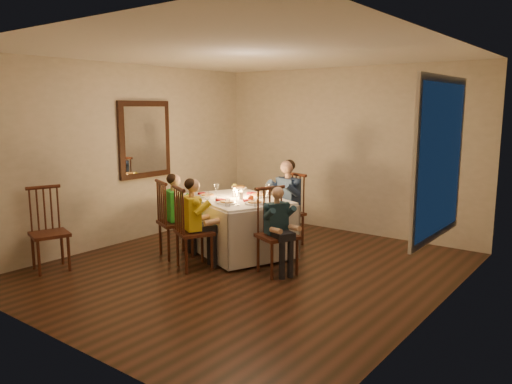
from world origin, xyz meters
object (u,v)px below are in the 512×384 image
Objects in this scene: chair_adult at (286,244)px; child_yellow at (195,268)px; dining_table at (237,214)px; chair_near_right at (195,268)px; adult at (286,244)px; child_teal at (277,273)px; serving_bowl at (239,189)px; chair_extra at (52,270)px; chair_near_left at (177,256)px; child_green at (177,256)px; chair_end at (277,273)px.

chair_adult is 0.92× the size of child_yellow.
dining_table reaches higher than chair_near_right.
chair_adult is 0.00m from adult.
adult reaches higher than chair_adult.
chair_near_right is 1.04m from child_teal.
dining_table is 0.97m from adult.
child_teal is at bearing -127.07° from chair_near_right.
serving_bowl reaches higher than chair_adult.
child_yellow reaches higher than chair_extra.
adult reaches higher than chair_near_left.
dining_table is 1.00m from child_green.
child_yellow is at bearing -86.05° from adult.
serving_bowl reaches higher than chair_end.
dining_table is at bearing -16.29° from chair_extra.
chair_extra is (-1.34, -1.98, -0.54)m from dining_table.
chair_near_left is 0.59m from child_yellow.
chair_near_left is 1.01× the size of chair_extra.
chair_adult and chair_end have the same top height.
dining_table is at bearing -106.47° from child_green.
chair_extra is at bearing -106.64° from adult.
child_teal is (0.93, 0.46, 0.00)m from chair_near_right.
chair_adult is 0.84× the size of adult.
adult is at bearing 52.76° from chair_end.
chair_near_right is 1.00× the size of chair_end.
chair_near_left is at bearing -107.12° from adult.
dining_table is 1.00m from chair_near_left.
child_yellow is (1.35, 1.13, 0.00)m from chair_extra.
adult is 1.62m from child_yellow.
dining_table is 1.55× the size of child_yellow.
serving_bowl is (-0.37, 0.49, 0.25)m from dining_table.
serving_bowl reaches higher than chair_extra.
chair_near_left is at bearing 5.32° from chair_near_right.
child_teal is at bearing -46.27° from chair_adult.
child_yellow is 1.60m from serving_bowl.
chair_near_left and chair_near_right have the same top height.
dining_table is 1.69× the size of chair_end.
chair_near_left is 1.00× the size of chair_end.
chair_near_right is at bearing -177.30° from child_green.
child_green is 1.05× the size of child_teal.
serving_bowl is at bearing 79.74° from chair_end.
chair_end is 2.78m from chair_extra.
chair_end is 0.84× the size of adult.
chair_end is at bearing -146.63° from chair_near_left.
child_green is (0.00, 0.00, 0.00)m from chair_near_left.
chair_near_left is 0.00m from child_green.
child_teal is (0.00, 0.00, 0.00)m from chair_end.
chair_near_left is at bearing -12.88° from chair_extra.
chair_adult is 1.01× the size of chair_extra.
chair_end is 0.93× the size of child_green.
chair_near_left is at bearing 122.99° from child_teal.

